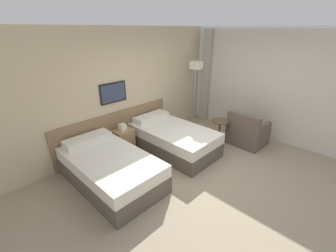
{
  "coord_description": "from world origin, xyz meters",
  "views": [
    {
      "loc": [
        -3.17,
        -1.99,
        2.65
      ],
      "look_at": [
        0.02,
        1.1,
        0.71
      ],
      "focal_mm": 24.0,
      "sensor_mm": 36.0,
      "label": 1
    }
  ],
  "objects": [
    {
      "name": "bed_near_window",
      "position": [
        0.26,
        1.17,
        0.29
      ],
      "size": [
        1.14,
        2.0,
        0.69
      ],
      "color": "brown",
      "rests_on": "ground_plane"
    },
    {
      "name": "armchair",
      "position": [
        1.75,
        0.08,
        0.28
      ],
      "size": [
        0.77,
        0.84,
        0.84
      ],
      "rotation": [
        0.0,
        0.0,
        1.54
      ],
      "color": "brown",
      "rests_on": "ground_plane"
    },
    {
      "name": "floor_lamp",
      "position": [
        1.73,
        1.72,
        1.57
      ],
      "size": [
        0.25,
        0.25,
        1.85
      ],
      "color": "#9E9993",
      "rests_on": "ground_plane"
    },
    {
      "name": "side_table",
      "position": [
        1.29,
        0.58,
        0.42
      ],
      "size": [
        0.42,
        0.42,
        0.61
      ],
      "color": "brown",
      "rests_on": "ground_plane"
    },
    {
      "name": "nightstand",
      "position": [
        -0.58,
        1.94,
        0.28
      ],
      "size": [
        0.41,
        0.36,
        0.69
      ],
      "color": "#9E7A51",
      "rests_on": "ground_plane"
    },
    {
      "name": "bed_near_door",
      "position": [
        -1.43,
        1.17,
        0.29
      ],
      "size": [
        1.14,
        2.0,
        0.69
      ],
      "color": "brown",
      "rests_on": "ground_plane"
    },
    {
      "name": "wall_window",
      "position": [
        2.5,
        -0.04,
        1.34
      ],
      "size": [
        0.21,
        4.7,
        2.7
      ],
      "color": "white",
      "rests_on": "ground_plane"
    },
    {
      "name": "ground_plane",
      "position": [
        0.0,
        0.0,
        0.0
      ],
      "size": [
        16.0,
        16.0,
        0.0
      ],
      "primitive_type": "plane",
      "color": "gray"
    },
    {
      "name": "wall_headboard",
      "position": [
        -0.04,
        2.22,
        1.29
      ],
      "size": [
        10.0,
        0.1,
        2.7
      ],
      "color": "#C6B28E",
      "rests_on": "ground_plane"
    }
  ]
}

